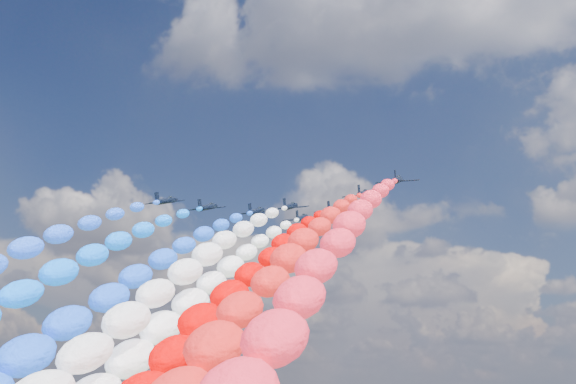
% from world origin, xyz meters
% --- Properties ---
extents(jet_0, '(8.97, 11.88, 5.79)m').
position_xyz_m(jet_0, '(-25.12, -3.50, 107.92)').
color(jet_0, black).
extents(jet_1, '(8.92, 11.85, 5.79)m').
position_xyz_m(jet_1, '(-18.66, 4.23, 107.92)').
color(jet_1, black).
extents(trail_1, '(6.02, 117.11, 59.98)m').
position_xyz_m(trail_1, '(-18.66, -55.85, 79.49)').
color(trail_1, '#0C6AFB').
extents(jet_2, '(8.80, 11.76, 5.79)m').
position_xyz_m(jet_2, '(-9.53, 10.97, 107.92)').
color(jet_2, black).
extents(trail_2, '(6.02, 117.11, 59.98)m').
position_xyz_m(trail_2, '(-9.53, -49.11, 79.49)').
color(trail_2, blue).
extents(jet_3, '(8.72, 11.71, 5.79)m').
position_xyz_m(jet_3, '(-0.89, 8.76, 107.92)').
color(jet_3, black).
extents(trail_3, '(6.02, 117.11, 59.98)m').
position_xyz_m(trail_3, '(-0.89, -51.32, 79.49)').
color(trail_3, white).
extents(jet_4, '(8.41, 11.48, 5.79)m').
position_xyz_m(jet_4, '(-1.40, 20.24, 107.92)').
color(jet_4, black).
extents(trail_4, '(6.02, 117.11, 59.98)m').
position_xyz_m(trail_4, '(-1.40, -39.84, 79.49)').
color(trail_4, white).
extents(jet_5, '(9.06, 11.94, 5.79)m').
position_xyz_m(jet_5, '(7.81, 13.80, 107.92)').
color(jet_5, black).
extents(trail_5, '(6.02, 117.11, 59.98)m').
position_xyz_m(trail_5, '(7.81, -46.28, 79.49)').
color(trail_5, '#E00000').
extents(jet_6, '(8.81, 11.77, 5.79)m').
position_xyz_m(jet_6, '(16.68, 2.74, 107.92)').
color(jet_6, black).
extents(trail_6, '(6.02, 117.11, 59.98)m').
position_xyz_m(trail_6, '(16.68, -57.34, 79.49)').
color(trail_6, red).
extents(jet_7, '(8.74, 11.72, 5.79)m').
position_xyz_m(jet_7, '(25.07, -5.66, 107.92)').
color(jet_7, black).
extents(trail_7, '(6.02, 117.11, 59.98)m').
position_xyz_m(trail_7, '(25.07, -65.74, 79.49)').
color(trail_7, '#F9243B').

